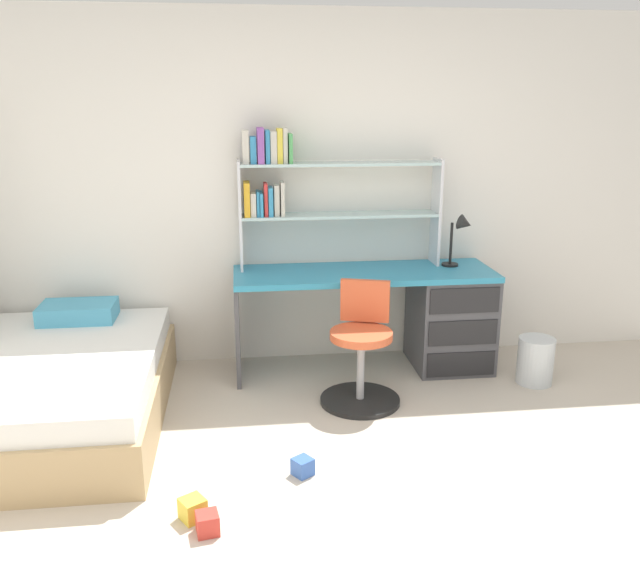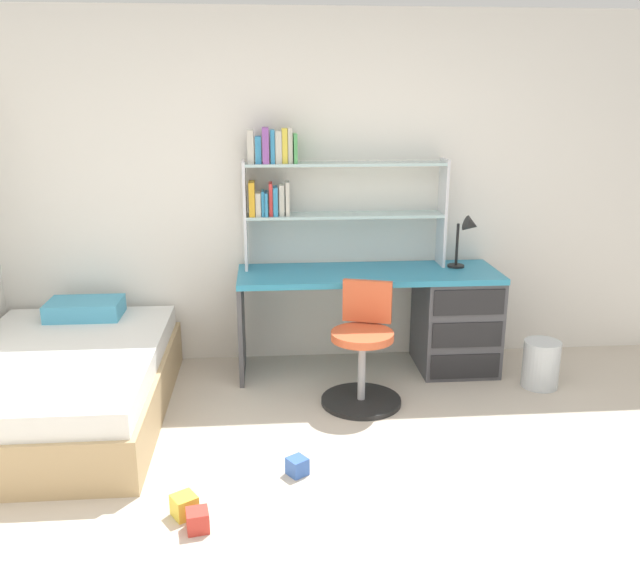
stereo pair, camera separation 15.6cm
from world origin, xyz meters
The scene contains 11 objects.
ground_plane centered at (0.00, 0.00, -0.01)m, with size 5.73×5.67×0.02m, color beige.
room_shell centered at (-1.19, 1.19, 1.25)m, with size 5.73×5.67×2.51m.
desk centered at (0.73, 2.02, 0.41)m, with size 1.83×0.59×0.74m.
bookshelf_hutch centered at (-0.15, 2.20, 1.33)m, with size 1.43×0.22×0.98m.
desk_lamp centered at (0.96, 2.06, 0.99)m, with size 0.20×0.16×0.38m.
swivel_chair centered at (0.14, 1.49, 0.31)m, with size 0.52×0.52×0.78m.
bed_platform centered at (-1.73, 1.42, 0.22)m, with size 1.23×1.82×0.56m.
waste_bin centered at (1.39, 1.63, 0.16)m, with size 0.25×0.25×0.33m, color silver.
toy_block_yellow_0 centered at (-0.88, 0.32, 0.05)m, with size 0.11×0.11×0.11m, color gold.
toy_block_blue_1 centered at (-0.32, 0.64, 0.05)m, with size 0.09×0.09×0.09m, color #3860B7.
toy_block_red_2 centered at (-0.80, 0.21, 0.05)m, with size 0.10×0.10×0.10m, color red.
Camera 2 is at (-0.46, -2.45, 1.91)m, focal length 37.28 mm.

